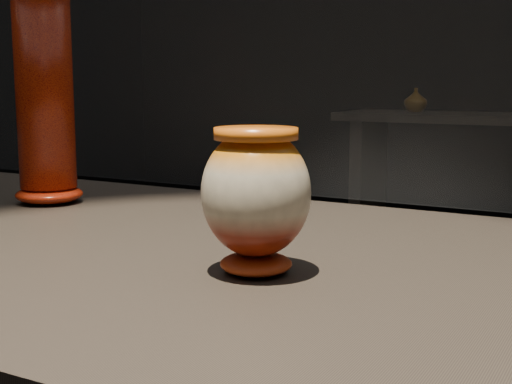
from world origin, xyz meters
TOP-DOWN VIEW (x-y plane):
  - main_vase at (0.11, -0.07)m, footprint 0.13×0.13m
  - tall_vase at (-0.43, 0.15)m, footprint 0.15×0.15m
  - back_shelf at (-0.29, 3.72)m, footprint 2.00×0.60m
  - back_vase_left at (-0.85, 3.77)m, footprint 0.15×0.15m

SIDE VIEW (x-z plane):
  - back_shelf at x=-0.29m, z-range 0.19..1.09m
  - back_vase_left at x=-0.85m, z-range 0.90..1.05m
  - main_vase at x=0.11m, z-range 0.91..1.07m
  - tall_vase at x=-0.43m, z-range 0.89..1.26m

